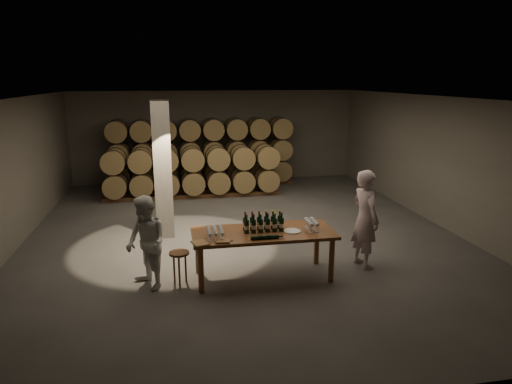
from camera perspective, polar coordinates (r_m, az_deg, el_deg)
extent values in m
plane|color=#4A4846|center=(11.00, -1.72, -5.21)|extent=(12.00, 12.00, 0.00)
plane|color=#605E59|center=(10.39, -1.85, 11.69)|extent=(12.00, 12.00, 0.00)
plane|color=#6A665B|center=(16.46, -5.03, 6.95)|extent=(10.00, 0.00, 10.00)
plane|color=#6A665B|center=(4.98, 9.11, -10.25)|extent=(10.00, 0.00, 10.00)
plane|color=#6A665B|center=(11.00, -28.48, 1.71)|extent=(0.00, 12.00, 12.00)
plane|color=#6A665B|center=(12.36, 21.83, 3.61)|extent=(0.00, 12.00, 12.00)
cube|color=gray|center=(10.66, -11.57, 2.80)|extent=(0.40, 0.40, 3.20)
cylinder|color=brown|center=(8.01, -6.90, -9.68)|extent=(0.10, 0.10, 0.84)
cylinder|color=brown|center=(8.47, 9.42, -8.43)|extent=(0.10, 0.10, 0.84)
cylinder|color=brown|center=(8.81, -7.28, -7.44)|extent=(0.10, 0.10, 0.84)
cylinder|color=brown|center=(9.22, 7.60, -6.44)|extent=(0.10, 0.10, 0.84)
cube|color=brown|center=(8.39, 0.90, -5.16)|extent=(2.60, 1.10, 0.06)
cube|color=brown|center=(15.61, -6.59, 0.77)|extent=(6.26, 0.10, 0.12)
cube|color=brown|center=(16.19, -6.74, 1.25)|extent=(6.26, 0.10, 0.12)
cylinder|color=olive|center=(15.87, -16.59, 2.01)|extent=(0.70, 0.95, 0.70)
cylinder|color=black|center=(15.62, -16.68, 1.81)|extent=(0.73, 0.04, 0.73)
cylinder|color=black|center=(16.13, -16.50, 2.20)|extent=(0.73, 0.04, 0.73)
cylinder|color=olive|center=(15.81, -13.78, 2.14)|extent=(0.70, 0.95, 0.70)
cylinder|color=black|center=(15.55, -13.83, 1.95)|extent=(0.73, 0.04, 0.73)
cylinder|color=black|center=(16.06, -13.74, 2.33)|extent=(0.73, 0.04, 0.73)
cylinder|color=olive|center=(15.78, -10.95, 2.27)|extent=(0.70, 0.95, 0.70)
cylinder|color=black|center=(15.53, -10.95, 2.08)|extent=(0.73, 0.04, 0.73)
cylinder|color=black|center=(16.03, -10.95, 2.46)|extent=(0.73, 0.04, 0.73)
cylinder|color=olive|center=(15.79, -8.12, 2.40)|extent=(0.70, 0.95, 0.70)
cylinder|color=black|center=(15.54, -8.08, 2.21)|extent=(0.73, 0.04, 0.73)
cylinder|color=black|center=(16.05, -8.17, 2.58)|extent=(0.73, 0.04, 0.73)
cylinder|color=olive|center=(15.84, -5.30, 2.52)|extent=(0.70, 0.95, 0.70)
cylinder|color=black|center=(15.59, -5.21, 2.33)|extent=(0.73, 0.04, 0.73)
cylinder|color=black|center=(16.10, -5.39, 2.70)|extent=(0.73, 0.04, 0.73)
cylinder|color=olive|center=(15.93, -2.51, 2.63)|extent=(0.70, 0.95, 0.70)
cylinder|color=black|center=(15.68, -2.37, 2.45)|extent=(0.73, 0.04, 0.73)
cylinder|color=black|center=(16.18, -2.64, 2.81)|extent=(0.73, 0.04, 0.73)
cylinder|color=olive|center=(16.06, 0.25, 2.74)|extent=(0.70, 0.95, 0.70)
cylinder|color=black|center=(15.81, 0.43, 2.55)|extent=(0.73, 0.04, 0.73)
cylinder|color=black|center=(16.31, 0.08, 2.91)|extent=(0.73, 0.04, 0.73)
cylinder|color=olive|center=(16.22, 2.96, 2.83)|extent=(0.70, 0.95, 0.70)
cylinder|color=black|center=(15.97, 3.18, 2.65)|extent=(0.73, 0.04, 0.73)
cylinder|color=black|center=(16.47, 2.75, 3.01)|extent=(0.73, 0.04, 0.73)
cylinder|color=olive|center=(15.74, -16.78, 4.64)|extent=(0.70, 0.95, 0.70)
cylinder|color=black|center=(15.49, -16.87, 4.49)|extent=(0.73, 0.04, 0.73)
cylinder|color=black|center=(16.00, -16.69, 4.79)|extent=(0.73, 0.04, 0.73)
cylinder|color=olive|center=(15.68, -13.94, 4.79)|extent=(0.70, 0.95, 0.70)
cylinder|color=black|center=(15.42, -13.99, 4.64)|extent=(0.73, 0.04, 0.73)
cylinder|color=black|center=(15.93, -13.89, 4.94)|extent=(0.73, 0.04, 0.73)
cylinder|color=olive|center=(15.65, -11.08, 4.93)|extent=(0.70, 0.95, 0.70)
cylinder|color=black|center=(15.39, -11.08, 4.78)|extent=(0.73, 0.04, 0.73)
cylinder|color=black|center=(15.91, -11.08, 5.07)|extent=(0.73, 0.04, 0.73)
cylinder|color=olive|center=(15.66, -8.22, 5.05)|extent=(0.70, 0.95, 0.70)
cylinder|color=black|center=(15.40, -8.17, 4.90)|extent=(0.73, 0.04, 0.73)
cylinder|color=black|center=(15.92, -8.26, 5.20)|extent=(0.73, 0.04, 0.73)
cylinder|color=olive|center=(15.71, -5.36, 5.16)|extent=(0.70, 0.95, 0.70)
cylinder|color=black|center=(15.45, -5.27, 5.02)|extent=(0.73, 0.04, 0.73)
cylinder|color=black|center=(15.97, -5.45, 5.31)|extent=(0.73, 0.04, 0.73)
cylinder|color=olive|center=(15.80, -2.54, 5.26)|extent=(0.70, 0.95, 0.70)
cylinder|color=black|center=(15.55, -2.40, 5.12)|extent=(0.73, 0.04, 0.73)
cylinder|color=black|center=(16.05, -2.67, 5.40)|extent=(0.73, 0.04, 0.73)
cylinder|color=olive|center=(15.93, 0.26, 5.35)|extent=(0.70, 0.95, 0.70)
cylinder|color=black|center=(15.67, 0.44, 5.20)|extent=(0.73, 0.04, 0.73)
cylinder|color=black|center=(16.18, 0.08, 5.49)|extent=(0.73, 0.04, 0.73)
cylinder|color=olive|center=(16.09, 3.00, 5.42)|extent=(0.70, 0.95, 0.70)
cylinder|color=black|center=(15.84, 3.22, 5.28)|extent=(0.73, 0.04, 0.73)
cylinder|color=black|center=(16.34, 2.78, 5.55)|extent=(0.73, 0.04, 0.73)
cylinder|color=olive|center=(15.64, -16.97, 7.31)|extent=(0.70, 0.95, 0.70)
cylinder|color=black|center=(15.39, -17.07, 7.20)|extent=(0.73, 0.04, 0.73)
cylinder|color=black|center=(15.90, -16.88, 7.42)|extent=(0.73, 0.04, 0.73)
cylinder|color=olive|center=(15.58, -14.10, 7.47)|extent=(0.70, 0.95, 0.70)
cylinder|color=black|center=(15.32, -14.15, 7.37)|extent=(0.73, 0.04, 0.73)
cylinder|color=black|center=(15.84, -14.05, 7.58)|extent=(0.73, 0.04, 0.73)
cylinder|color=olive|center=(15.55, -11.21, 7.62)|extent=(0.70, 0.95, 0.70)
cylinder|color=black|center=(15.29, -11.21, 7.51)|extent=(0.73, 0.04, 0.73)
cylinder|color=black|center=(15.81, -11.20, 7.72)|extent=(0.73, 0.04, 0.73)
cylinder|color=olive|center=(15.56, -8.31, 7.74)|extent=(0.70, 0.95, 0.70)
cylinder|color=black|center=(15.30, -8.27, 7.64)|extent=(0.73, 0.04, 0.73)
cylinder|color=black|center=(15.82, -8.35, 7.84)|extent=(0.73, 0.04, 0.73)
cylinder|color=olive|center=(15.61, -5.43, 7.85)|extent=(0.70, 0.95, 0.70)
cylinder|color=black|center=(15.36, -5.33, 7.74)|extent=(0.73, 0.04, 0.73)
cylinder|color=black|center=(15.87, -5.51, 7.95)|extent=(0.73, 0.04, 0.73)
cylinder|color=olive|center=(15.70, -2.56, 7.93)|extent=(0.70, 0.95, 0.70)
cylinder|color=black|center=(15.45, -2.43, 7.83)|extent=(0.73, 0.04, 0.73)
cylinder|color=black|center=(15.96, -2.70, 8.03)|extent=(0.73, 0.04, 0.73)
cylinder|color=olive|center=(15.83, 0.26, 7.99)|extent=(0.70, 0.95, 0.70)
cylinder|color=black|center=(15.58, 0.44, 7.89)|extent=(0.73, 0.04, 0.73)
cylinder|color=black|center=(16.08, 0.08, 8.09)|extent=(0.73, 0.04, 0.73)
cylinder|color=olive|center=(15.99, 3.03, 8.04)|extent=(0.70, 0.95, 0.70)
cylinder|color=black|center=(15.74, 3.25, 7.94)|extent=(0.73, 0.04, 0.73)
cylinder|color=black|center=(16.25, 2.81, 8.14)|extent=(0.73, 0.04, 0.73)
cube|color=brown|center=(14.23, -7.74, -0.58)|extent=(5.48, 0.10, 0.12)
cube|color=brown|center=(14.81, -7.87, 0.00)|extent=(5.48, 0.10, 0.12)
cylinder|color=olive|center=(14.51, -17.12, 0.87)|extent=(0.70, 0.95, 0.70)
cylinder|color=black|center=(14.26, -17.23, 0.64)|extent=(0.73, 0.04, 0.73)
cylinder|color=black|center=(14.76, -17.01, 1.10)|extent=(0.73, 0.04, 0.73)
cylinder|color=olive|center=(14.44, -14.05, 1.01)|extent=(0.70, 0.95, 0.70)
cylinder|color=black|center=(14.19, -14.10, 0.78)|extent=(0.73, 0.04, 0.73)
cylinder|color=black|center=(14.69, -14.00, 1.24)|extent=(0.73, 0.04, 0.73)
cylinder|color=olive|center=(14.41, -10.96, 1.16)|extent=(0.70, 0.95, 0.70)
cylinder|color=black|center=(14.16, -10.96, 0.92)|extent=(0.73, 0.04, 0.73)
cylinder|color=black|center=(14.67, -10.95, 1.38)|extent=(0.73, 0.04, 0.73)
cylinder|color=olive|center=(14.42, -7.86, 1.29)|extent=(0.70, 0.95, 0.70)
cylinder|color=black|center=(14.17, -7.80, 1.06)|extent=(0.73, 0.04, 0.73)
cylinder|color=black|center=(14.68, -7.91, 1.51)|extent=(0.73, 0.04, 0.73)
cylinder|color=olive|center=(14.48, -4.77, 1.43)|extent=(0.70, 0.95, 0.70)
cylinder|color=black|center=(14.23, -4.67, 1.20)|extent=(0.73, 0.04, 0.73)
cylinder|color=black|center=(14.73, -4.88, 1.65)|extent=(0.73, 0.04, 0.73)
cylinder|color=olive|center=(14.58, -1.72, 1.56)|extent=(0.70, 0.95, 0.70)
cylinder|color=black|center=(14.33, -1.56, 1.33)|extent=(0.73, 0.04, 0.73)
cylinder|color=black|center=(14.83, -1.88, 1.77)|extent=(0.73, 0.04, 0.73)
cylinder|color=olive|center=(14.71, 1.28, 1.68)|extent=(0.70, 0.95, 0.70)
cylinder|color=black|center=(14.46, 1.49, 1.46)|extent=(0.73, 0.04, 0.73)
cylinder|color=black|center=(14.96, 1.08, 1.89)|extent=(0.73, 0.04, 0.73)
cylinder|color=olive|center=(14.37, -17.33, 3.74)|extent=(0.70, 0.95, 0.70)
cylinder|color=black|center=(14.11, -17.45, 3.56)|extent=(0.73, 0.04, 0.73)
cylinder|color=black|center=(14.62, -17.22, 3.92)|extent=(0.73, 0.04, 0.73)
cylinder|color=olive|center=(14.30, -14.22, 3.90)|extent=(0.70, 0.95, 0.70)
cylinder|color=black|center=(14.04, -14.28, 3.72)|extent=(0.73, 0.04, 0.73)
cylinder|color=black|center=(14.55, -14.17, 4.08)|extent=(0.73, 0.04, 0.73)
cylinder|color=olive|center=(14.27, -11.09, 4.05)|extent=(0.70, 0.95, 0.70)
cylinder|color=black|center=(14.01, -11.10, 3.87)|extent=(0.73, 0.04, 0.73)
cylinder|color=black|center=(14.52, -11.09, 4.23)|extent=(0.73, 0.04, 0.73)
cylinder|color=olive|center=(14.28, -7.96, 4.19)|extent=(0.70, 0.95, 0.70)
cylinder|color=black|center=(14.02, -7.90, 4.01)|extent=(0.73, 0.04, 0.73)
cylinder|color=black|center=(14.54, -8.01, 4.36)|extent=(0.73, 0.04, 0.73)
cylinder|color=olive|center=(14.34, -4.84, 4.31)|extent=(0.70, 0.95, 0.70)
cylinder|color=black|center=(14.08, -4.73, 4.14)|extent=(0.73, 0.04, 0.73)
cylinder|color=black|center=(14.59, -4.94, 4.48)|extent=(0.73, 0.04, 0.73)
cylinder|color=olive|center=(14.43, -1.75, 4.42)|extent=(0.70, 0.95, 0.70)
cylinder|color=black|center=(14.18, -1.58, 4.25)|extent=(0.73, 0.04, 0.73)
cylinder|color=black|center=(14.69, -1.90, 4.59)|extent=(0.73, 0.04, 0.73)
cylinder|color=olive|center=(14.57, 1.30, 4.52)|extent=(0.70, 0.95, 0.70)
cylinder|color=black|center=(14.32, 1.51, 4.35)|extent=(0.73, 0.04, 0.73)
cylinder|color=black|center=(14.82, 1.09, 4.69)|extent=(0.73, 0.04, 0.73)
cylinder|color=black|center=(8.26, -1.18, -4.38)|extent=(0.09, 0.09, 0.24)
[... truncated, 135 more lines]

